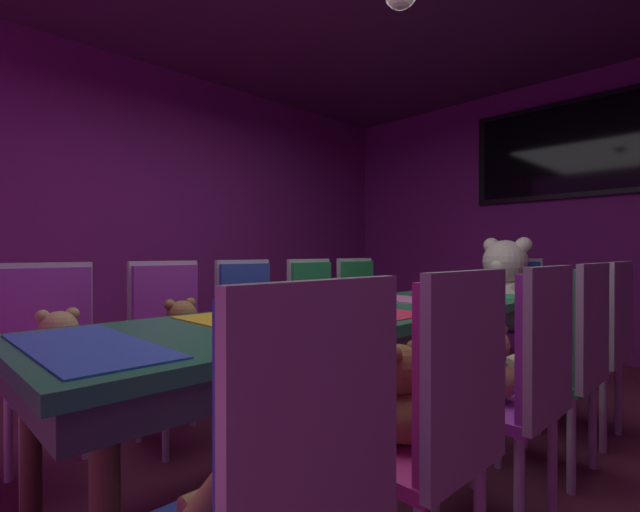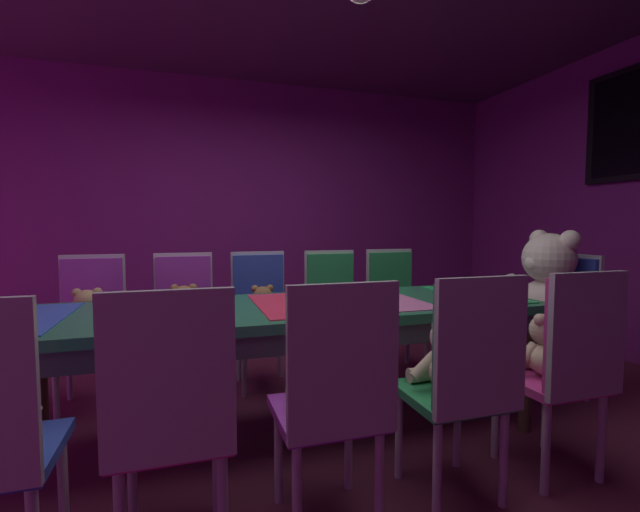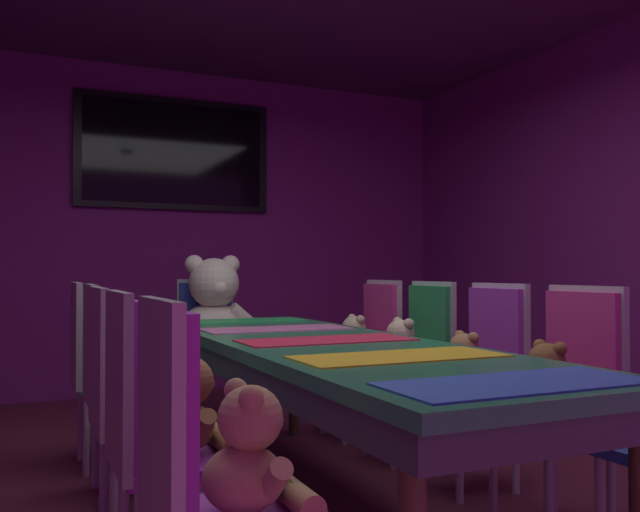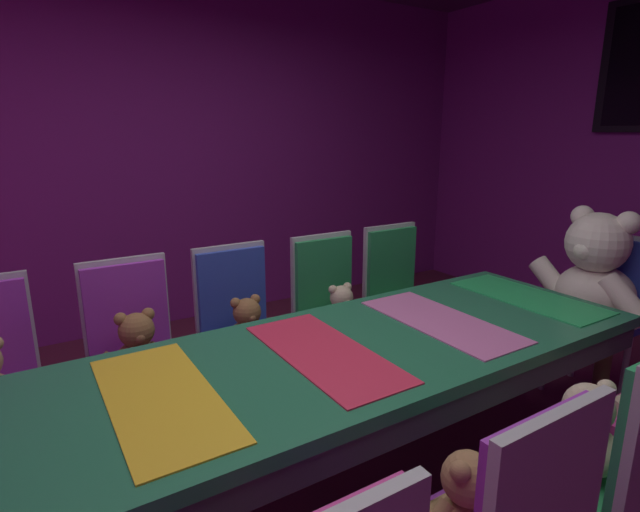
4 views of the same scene
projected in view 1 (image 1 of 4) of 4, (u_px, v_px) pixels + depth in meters
The scene contains 26 objects.
ground_plane at pixel (351, 455), 2.26m from camera, with size 7.90×7.90×0.00m, color #591E33.
wall_back at pixel (562, 216), 4.48m from camera, with size 5.20×0.12×2.80m, color #721E72.
wall_left at pixel (141, 213), 4.11m from camera, with size 0.12×6.40×2.80m, color #721E72.
banquet_table at pixel (351, 327), 2.25m from camera, with size 0.90×2.93×0.75m.
chair_left_0 at pixel (51, 345), 2.08m from camera, with size 0.42×0.41×0.98m.
teddy_left_0 at pixel (59, 350), 1.98m from camera, with size 0.26×0.34×0.32m.
chair_left_1 at pixel (170, 330), 2.51m from camera, with size 0.42×0.41×0.98m.
teddy_left_1 at pixel (182, 333), 2.40m from camera, with size 0.26×0.34×0.32m.
chair_left_2 at pixel (250, 320), 2.89m from camera, with size 0.42×0.41×0.98m.
teddy_left_2 at pixel (263, 324), 2.78m from camera, with size 0.24×0.31×0.29m.
chair_left_3 at pixel (316, 312), 3.27m from camera, with size 0.42×0.41×0.98m.
teddy_left_3 at pixel (330, 317), 3.16m from camera, with size 0.22×0.29×0.27m.
chair_left_4 at pixel (362, 305), 3.66m from camera, with size 0.42×0.41×0.98m.
chair_right_0 at pixel (292, 482), 0.84m from camera, with size 0.42×0.41×0.98m.
teddy_right_0 at pixel (249, 469), 0.94m from camera, with size 0.22×0.28×0.27m.
chair_right_1 at pixel (441, 409), 1.24m from camera, with size 0.42×0.41×0.98m.
teddy_right_1 at pixel (398, 399), 1.34m from camera, with size 0.25×0.32×0.31m.
chair_right_2 at pixel (527, 371), 1.63m from camera, with size 0.42×0.41×0.98m.
teddy_right_2 at pixel (489, 367), 1.73m from camera, with size 0.24×0.31×0.29m.
chair_right_3 at pixel (574, 348), 2.04m from camera, with size 0.42×0.41×0.98m.
teddy_right_3 at pixel (540, 343), 2.14m from camera, with size 0.26×0.34×0.32m.
chair_right_4 at pixel (604, 332), 2.43m from camera, with size 0.42×0.41×0.98m.
teddy_right_4 at pixel (574, 330), 2.53m from camera, with size 0.25×0.33×0.31m.
throne_chair at pixel (513, 306), 3.66m from camera, with size 0.41×0.42×0.98m.
king_teddy_bear at pixel (505, 288), 3.53m from camera, with size 0.74×0.57×0.69m.
wall_tv at pixel (559, 150), 4.41m from camera, with size 1.66×0.06×0.96m.
Camera 1 is at (1.50, -1.69, 1.03)m, focal length 24.93 mm.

